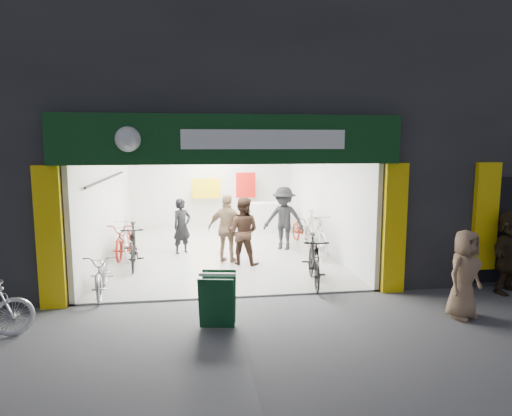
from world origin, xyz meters
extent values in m
plane|color=#56565B|center=(0.00, 0.00, 0.00)|extent=(60.00, 60.00, 0.00)
cube|color=#232326|center=(1.00, 5.00, 5.75)|extent=(16.00, 10.00, 4.50)
cube|color=#232326|center=(-5.50, 5.00, 1.75)|extent=(5.00, 10.00, 3.50)
cube|color=#232326|center=(6.00, 5.00, 1.75)|extent=(6.00, 10.00, 3.50)
cube|color=#9E9E99|center=(0.00, 4.00, 0.02)|extent=(6.00, 8.00, 0.04)
cube|color=silver|center=(0.00, 8.10, 1.60)|extent=(6.00, 0.20, 3.20)
cube|color=silver|center=(-2.95, 4.00, 1.60)|extent=(0.10, 8.00, 3.20)
cube|color=silver|center=(2.95, 4.00, 1.60)|extent=(0.10, 8.00, 3.20)
cube|color=white|center=(0.00, 4.00, 3.25)|extent=(6.00, 8.00, 0.10)
cube|color=black|center=(0.00, 0.10, 3.35)|extent=(6.00, 0.30, 0.30)
cube|color=black|center=(0.00, -0.12, 3.05)|extent=(6.40, 0.25, 0.90)
cube|color=white|center=(0.60, -0.26, 3.05)|extent=(3.00, 0.02, 0.35)
cube|color=#F1B50C|center=(-3.25, -0.06, 1.30)|extent=(0.45, 0.12, 2.60)
cube|color=#F1B50C|center=(3.25, -0.06, 1.30)|extent=(0.45, 0.12, 2.60)
cube|color=#F1B50C|center=(5.20, -0.06, 1.50)|extent=(0.50, 0.12, 2.20)
cylinder|color=black|center=(-2.82, 3.40, 2.10)|extent=(0.06, 5.00, 0.06)
cube|color=silver|center=(1.80, 6.50, 0.50)|extent=(1.40, 0.60, 1.00)
cube|color=white|center=(0.00, 1.20, 3.18)|extent=(1.30, 0.35, 0.04)
cube|color=white|center=(0.00, 3.00, 3.18)|extent=(1.30, 0.35, 0.04)
cube|color=white|center=(0.00, 4.80, 3.18)|extent=(1.30, 0.35, 0.04)
cube|color=white|center=(0.00, 6.60, 3.18)|extent=(1.30, 0.35, 0.04)
imported|color=#A8A7AC|center=(-2.50, 0.60, 0.44)|extent=(0.73, 1.72, 0.88)
imported|color=black|center=(-2.13, 2.51, 0.54)|extent=(0.65, 1.83, 1.08)
imported|color=maroon|center=(-2.50, 3.62, 0.47)|extent=(0.73, 1.83, 0.94)
imported|color=silver|center=(-2.50, 4.03, 0.51)|extent=(0.64, 1.74, 1.03)
imported|color=black|center=(1.80, 0.60, 0.54)|extent=(0.77, 1.84, 1.07)
imported|color=maroon|center=(2.50, 4.39, 0.44)|extent=(0.77, 1.73, 0.88)
imported|color=silver|center=(2.50, 3.08, 0.60)|extent=(0.64, 2.02, 1.20)
imported|color=black|center=(-1.00, 3.71, 0.76)|extent=(0.66, 0.62, 1.52)
imported|color=#342117|center=(0.50, 2.40, 0.84)|extent=(1.00, 0.90, 1.69)
imported|color=black|center=(1.80, 3.77, 0.90)|extent=(1.33, 1.11, 1.79)
imported|color=#81654B|center=(0.15, 2.62, 0.87)|extent=(1.11, 0.77, 1.74)
imported|color=#8B6C51|center=(3.85, -1.53, 0.77)|extent=(0.89, 0.77, 1.54)
imported|color=#322617|center=(5.54, -0.40, 0.83)|extent=(1.60, 1.15, 1.66)
cube|color=#0E381D|center=(-0.38, -1.53, 0.46)|extent=(0.59, 0.31, 0.86)
cube|color=#0E381D|center=(-0.31, -1.16, 0.46)|extent=(0.59, 0.31, 0.86)
cube|color=white|center=(-0.34, -1.35, 0.89)|extent=(0.60, 0.15, 0.05)
camera|label=1|loc=(-0.73, -8.47, 2.98)|focal=32.00mm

